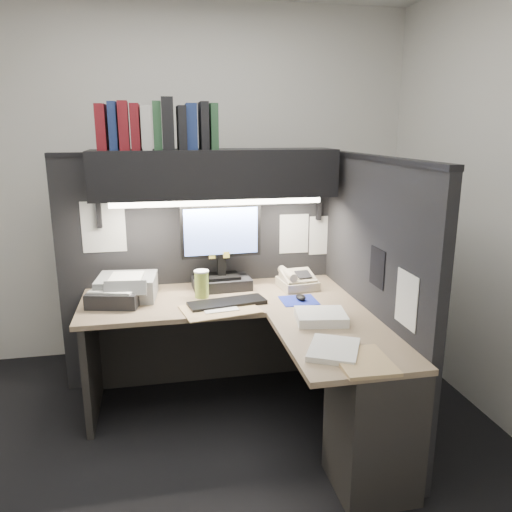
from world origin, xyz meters
name	(u,v)px	position (x,y,z in m)	size (l,w,h in m)	color
floor	(214,452)	(0.00, 0.00, 0.00)	(3.50, 3.50, 0.00)	black
wall_back	(188,185)	(0.00, 1.50, 1.35)	(3.50, 0.04, 2.70)	silver
wall_front	(284,333)	(0.00, -1.50, 1.35)	(3.50, 0.04, 2.70)	silver
partition_back	(200,271)	(0.03, 0.93, 0.80)	(1.90, 0.06, 1.60)	black
partition_right	(371,297)	(0.98, 0.18, 0.80)	(0.06, 1.50, 1.60)	black
desk	(288,374)	(0.43, 0.00, 0.44)	(1.70, 1.53, 0.73)	#998161
overhead_shelf	(215,173)	(0.12, 0.75, 1.50)	(1.55, 0.34, 0.30)	black
task_light_tube	(218,203)	(0.12, 0.61, 1.33)	(0.04, 0.04, 1.32)	white
monitor	(221,256)	(0.15, 0.73, 0.96)	(0.53, 0.25, 0.57)	black
keyboard	(227,303)	(0.14, 0.40, 0.74)	(0.47, 0.16, 0.02)	black
mousepad	(299,300)	(0.59, 0.39, 0.73)	(0.22, 0.20, 0.00)	#1C2A9D
mouse	(301,297)	(0.61, 0.39, 0.75)	(0.06, 0.09, 0.03)	black
telephone	(297,281)	(0.66, 0.65, 0.78)	(0.23, 0.24, 0.09)	#BDAF91
coffee_cup	(202,285)	(0.01, 0.58, 0.81)	(0.09, 0.09, 0.17)	#A7B648
printer	(127,287)	(-0.46, 0.66, 0.80)	(0.36, 0.30, 0.14)	gray
notebook_stack	(116,297)	(-0.52, 0.55, 0.78)	(0.31, 0.26, 0.09)	black
open_folder	(220,309)	(0.09, 0.32, 0.73)	(0.44, 0.29, 0.01)	tan
paper_stack_a	(321,317)	(0.62, 0.03, 0.76)	(0.27, 0.23, 0.05)	white
paper_stack_b	(334,350)	(0.55, -0.37, 0.74)	(0.23, 0.29, 0.03)	white
manila_stack	(363,361)	(0.64, -0.50, 0.74)	(0.24, 0.31, 0.02)	tan
binder_row	(158,126)	(-0.22, 0.75, 1.79)	(0.72, 0.25, 0.31)	maroon
pinned_papers	(266,245)	(0.42, 0.56, 1.05)	(1.76, 1.31, 0.51)	white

